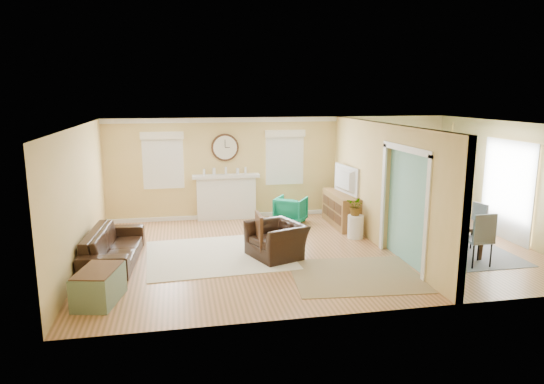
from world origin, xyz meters
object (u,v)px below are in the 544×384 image
at_px(sofa, 114,246).
at_px(credenza, 342,209).
at_px(eames_chair, 276,240).
at_px(dining_table, 443,232).
at_px(green_chair, 291,210).

height_order(sofa, credenza, credenza).
relative_size(eames_chair, credenza, 0.66).
xyz_separation_m(sofa, dining_table, (6.69, -0.35, 0.01)).
xyz_separation_m(eames_chair, credenza, (2.06, 2.01, 0.06)).
distance_m(green_chair, credenza, 1.28).
bearing_deg(green_chair, sofa, 61.19).
xyz_separation_m(credenza, dining_table, (1.50, -2.10, -0.07)).
relative_size(green_chair, dining_table, 0.38).
distance_m(sofa, credenza, 5.47).
bearing_deg(green_chair, eames_chair, 102.86).
height_order(green_chair, credenza, credenza).
bearing_deg(eames_chair, credenza, 113.20).
distance_m(eames_chair, green_chair, 2.62).
height_order(eames_chair, credenza, credenza).
height_order(sofa, dining_table, dining_table).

